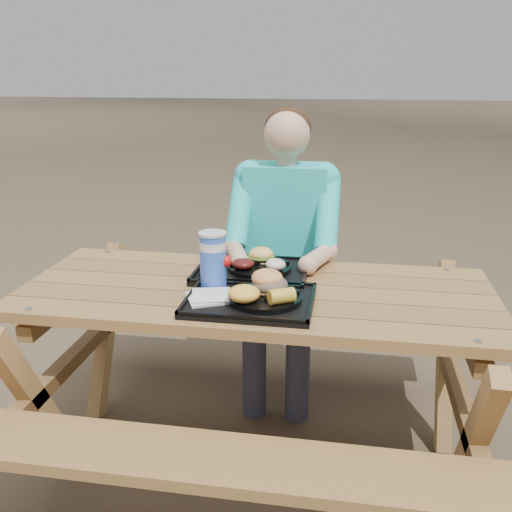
# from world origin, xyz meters

# --- Properties ---
(ground) EXTENTS (60.00, 60.00, 0.00)m
(ground) POSITION_xyz_m (0.00, 0.00, 0.00)
(ground) COLOR #999999
(ground) RESTS_ON ground
(picnic_table) EXTENTS (1.80, 1.49, 0.75)m
(picnic_table) POSITION_xyz_m (0.00, 0.00, 0.38)
(picnic_table) COLOR #999999
(picnic_table) RESTS_ON ground
(tray_near) EXTENTS (0.45, 0.35, 0.02)m
(tray_near) POSITION_xyz_m (0.01, -0.16, 0.76)
(tray_near) COLOR black
(tray_near) RESTS_ON picnic_table
(tray_far) EXTENTS (0.45, 0.35, 0.02)m
(tray_far) POSITION_xyz_m (-0.04, 0.15, 0.76)
(tray_far) COLOR black
(tray_far) RESTS_ON picnic_table
(plate_near) EXTENTS (0.26, 0.26, 0.02)m
(plate_near) POSITION_xyz_m (0.06, -0.16, 0.78)
(plate_near) COLOR black
(plate_near) RESTS_ON tray_near
(plate_far) EXTENTS (0.26, 0.26, 0.02)m
(plate_far) POSITION_xyz_m (-0.01, 0.16, 0.78)
(plate_far) COLOR black
(plate_far) RESTS_ON tray_far
(napkin_stack) EXTENTS (0.19, 0.19, 0.02)m
(napkin_stack) POSITION_xyz_m (-0.14, -0.18, 0.78)
(napkin_stack) COLOR silver
(napkin_stack) RESTS_ON tray_near
(soda_cup) EXTENTS (0.10, 0.10, 0.20)m
(soda_cup) POSITION_xyz_m (-0.15, -0.05, 0.87)
(soda_cup) COLOR blue
(soda_cup) RESTS_ON tray_near
(condiment_bbq) EXTENTS (0.04, 0.04, 0.03)m
(condiment_bbq) POSITION_xyz_m (0.02, -0.02, 0.78)
(condiment_bbq) COLOR black
(condiment_bbq) RESTS_ON tray_near
(condiment_mustard) EXTENTS (0.04, 0.04, 0.03)m
(condiment_mustard) POSITION_xyz_m (0.06, -0.02, 0.78)
(condiment_mustard) COLOR yellow
(condiment_mustard) RESTS_ON tray_near
(sandwich) EXTENTS (0.12, 0.12, 0.12)m
(sandwich) POSITION_xyz_m (0.07, -0.12, 0.85)
(sandwich) COLOR #E39450
(sandwich) RESTS_ON plate_near
(mac_cheese) EXTENTS (0.11, 0.11, 0.06)m
(mac_cheese) POSITION_xyz_m (-0.00, -0.23, 0.82)
(mac_cheese) COLOR yellow
(mac_cheese) RESTS_ON plate_near
(corn_cob) EXTENTS (0.12, 0.12, 0.05)m
(corn_cob) POSITION_xyz_m (0.13, -0.22, 0.82)
(corn_cob) COLOR gold
(corn_cob) RESTS_ON plate_near
(cutlery_far) EXTENTS (0.08, 0.18, 0.01)m
(cutlery_far) POSITION_xyz_m (-0.21, 0.15, 0.77)
(cutlery_far) COLOR black
(cutlery_far) RESTS_ON tray_far
(burger) EXTENTS (0.10, 0.10, 0.09)m
(burger) POSITION_xyz_m (-0.01, 0.20, 0.84)
(burger) COLOR #F7BE57
(burger) RESTS_ON plate_far
(baked_beans) EXTENTS (0.09, 0.09, 0.04)m
(baked_beans) POSITION_xyz_m (-0.07, 0.10, 0.81)
(baked_beans) COLOR #511210
(baked_beans) RESTS_ON plate_far
(potato_salad) EXTENTS (0.08, 0.08, 0.04)m
(potato_salad) POSITION_xyz_m (0.06, 0.11, 0.81)
(potato_salad) COLOR beige
(potato_salad) RESTS_ON plate_far
(diner) EXTENTS (0.48, 0.84, 1.28)m
(diner) POSITION_xyz_m (0.04, 0.59, 0.64)
(diner) COLOR #1B9BC2
(diner) RESTS_ON ground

